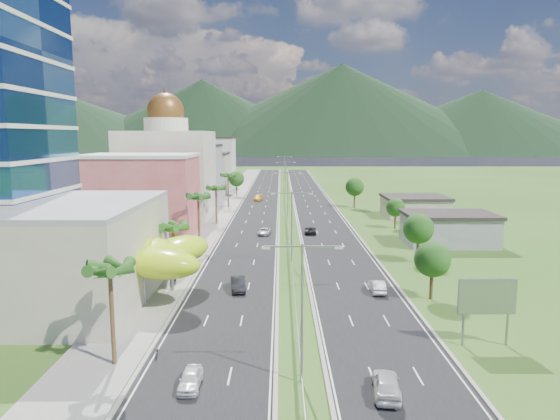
{
  "coord_description": "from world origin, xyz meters",
  "views": [
    {
      "loc": [
        -1.62,
        -61.28,
        18.95
      ],
      "look_at": [
        -1.72,
        18.92,
        7.0
      ],
      "focal_mm": 32.0,
      "sensor_mm": 36.0,
      "label": 1
    }
  ],
  "objects": [
    {
      "name": "road_left",
      "position": [
        -7.5,
        90.0,
        0.02
      ],
      "size": [
        11.0,
        260.0,
        0.04
      ],
      "primitive_type": "cube",
      "color": "black",
      "rests_on": "ground"
    },
    {
      "name": "car_silver_mid_left",
      "position": [
        -4.73,
        33.31,
        0.67
      ],
      "size": [
        2.6,
        4.77,
        1.27
      ],
      "primitive_type": "imported",
      "rotation": [
        0.0,
        0.0,
        -0.11
      ],
      "color": "#B0B2B8",
      "rests_on": "road_left"
    },
    {
      "name": "car_white_near_right",
      "position": [
        6.17,
        -26.9,
        0.87
      ],
      "size": [
        2.57,
        5.1,
        1.67
      ],
      "primitive_type": "imported",
      "rotation": [
        0.0,
        0.0,
        3.02
      ],
      "color": "silver",
      "rests_on": "road_right"
    },
    {
      "name": "shed_near",
      "position": [
        28.0,
        25.0,
        2.5
      ],
      "size": [
        15.0,
        10.0,
        5.0
      ],
      "primitive_type": "cube",
      "color": "gray",
      "rests_on": "ground"
    },
    {
      "name": "road_right",
      "position": [
        7.5,
        90.0,
        0.02
      ],
      "size": [
        11.0,
        260.0,
        0.04
      ],
      "primitive_type": "cube",
      "color": "black",
      "rests_on": "ground"
    },
    {
      "name": "car_dark_far_right",
      "position": [
        4.2,
        34.37,
        0.69
      ],
      "size": [
        2.46,
        4.84,
        1.31
      ],
      "primitive_type": "imported",
      "rotation": [
        0.0,
        0.0,
        3.08
      ],
      "color": "black",
      "rests_on": "road_right"
    },
    {
      "name": "leafy_tree_rb",
      "position": [
        19.0,
        12.0,
        5.18
      ],
      "size": [
        4.55,
        4.55,
        7.47
      ],
      "color": "#47301C",
      "rests_on": "ground"
    },
    {
      "name": "leafy_tree_rd",
      "position": [
        18.0,
        70.0,
        5.58
      ],
      "size": [
        4.9,
        4.9,
        8.05
      ],
      "color": "#47301C",
      "rests_on": "ground"
    },
    {
      "name": "leafy_tree_lfar",
      "position": [
        -15.5,
        95.0,
        5.58
      ],
      "size": [
        4.9,
        4.9,
        8.05
      ],
      "color": "#47301C",
      "rests_on": "ground"
    },
    {
      "name": "midrise_beige",
      "position": [
        -27.0,
        102.0,
        6.5
      ],
      "size": [
        16.0,
        15.0,
        13.0
      ],
      "primitive_type": "cube",
      "color": "#A69C89",
      "rests_on": "ground"
    },
    {
      "name": "car_silver_right",
      "position": [
        10.18,
        -2.46,
        0.79
      ],
      "size": [
        1.71,
        4.57,
        1.49
      ],
      "primitive_type": "imported",
      "rotation": [
        0.0,
        0.0,
        3.11
      ],
      "color": "#B9BDC2",
      "rests_on": "road_right"
    },
    {
      "name": "streetlight_median_d",
      "position": [
        0.0,
        95.0,
        6.75
      ],
      "size": [
        6.04,
        0.25,
        11.0
      ],
      "color": "gray",
      "rests_on": "ground"
    },
    {
      "name": "palm_tree_d",
      "position": [
        -15.5,
        45.0,
        7.54
      ],
      "size": [
        3.6,
        3.6,
        8.6
      ],
      "color": "#47301C",
      "rests_on": "ground"
    },
    {
      "name": "palm_tree_c",
      "position": [
        -15.5,
        22.0,
        8.5
      ],
      "size": [
        3.6,
        3.6,
        9.6
      ],
      "color": "#47301C",
      "rests_on": "ground"
    },
    {
      "name": "midrise_grey",
      "position": [
        -27.0,
        80.0,
        8.0
      ],
      "size": [
        16.0,
        15.0,
        16.0
      ],
      "primitive_type": "cube",
      "color": "gray",
      "rests_on": "ground"
    },
    {
      "name": "leafy_tree_rc",
      "position": [
        22.0,
        40.0,
        4.37
      ],
      "size": [
        3.85,
        3.85,
        6.33
      ],
      "color": "#47301C",
      "rests_on": "ground"
    },
    {
      "name": "mountain_ridge",
      "position": [
        60.0,
        450.0,
        0.0
      ],
      "size": [
        860.0,
        140.0,
        90.0
      ],
      "primitive_type": null,
      "color": "black",
      "rests_on": "ground"
    },
    {
      "name": "streetlight_median_c",
      "position": [
        0.0,
        50.0,
        6.75
      ],
      "size": [
        6.04,
        0.25,
        11.0
      ],
      "color": "gray",
      "rests_on": "ground"
    },
    {
      "name": "car_yellow_far_left",
      "position": [
        -8.26,
        84.78,
        0.83
      ],
      "size": [
        2.65,
        5.62,
        1.58
      ],
      "primitive_type": "imported",
      "rotation": [
        0.0,
        0.0,
        -0.08
      ],
      "color": "gold",
      "rests_on": "road_left"
    },
    {
      "name": "lime_canopy",
      "position": [
        -20.0,
        -4.0,
        4.99
      ],
      "size": [
        18.0,
        15.0,
        7.4
      ],
      "color": "#B8E316",
      "rests_on": "ground"
    },
    {
      "name": "domed_building",
      "position": [
        -28.0,
        55.0,
        11.35
      ],
      "size": [
        20.0,
        20.0,
        28.7
      ],
      "color": "beige",
      "rests_on": "ground"
    },
    {
      "name": "streetlight_median_a",
      "position": [
        0.0,
        -25.0,
        6.75
      ],
      "size": [
        6.04,
        0.25,
        11.0
      ],
      "color": "gray",
      "rests_on": "ground"
    },
    {
      "name": "palm_tree_a",
      "position": [
        -15.5,
        -22.0,
        8.02
      ],
      "size": [
        3.6,
        3.6,
        9.1
      ],
      "color": "#47301C",
      "rests_on": "ground"
    },
    {
      "name": "car_dark_left",
      "position": [
        -6.89,
        -1.69,
        0.84
      ],
      "size": [
        2.31,
        5.04,
        1.6
      ],
      "primitive_type": "imported",
      "rotation": [
        0.0,
        0.0,
        0.13
      ],
      "color": "black",
      "rests_on": "road_left"
    },
    {
      "name": "sidewalk_left",
      "position": [
        -17.0,
        90.0,
        0.06
      ],
      "size": [
        7.0,
        260.0,
        0.12
      ],
      "primitive_type": "cube",
      "color": "gray",
      "rests_on": "ground"
    },
    {
      "name": "shed_far",
      "position": [
        30.0,
        55.0,
        2.2
      ],
      "size": [
        14.0,
        12.0,
        4.4
      ],
      "primitive_type": "cube",
      "color": "#A69C89",
      "rests_on": "ground"
    },
    {
      "name": "palm_tree_b",
      "position": [
        -15.5,
        2.0,
        7.06
      ],
      "size": [
        3.6,
        3.6,
        8.1
      ],
      "color": "#47301C",
      "rests_on": "ground"
    },
    {
      "name": "palm_tree_e",
      "position": [
        -15.5,
        70.0,
        8.31
      ],
      "size": [
        3.6,
        3.6,
        9.4
      ],
      "color": "#47301C",
      "rests_on": "ground"
    },
    {
      "name": "motorcycle",
      "position": [
        -12.3,
        -20.56,
        0.61
      ],
      "size": [
        0.85,
        1.86,
        1.15
      ],
      "primitive_type": "imported",
      "rotation": [
        0.0,
        0.0,
        0.17
      ],
      "color": "black",
      "rests_on": "road_left"
    },
    {
      "name": "streetlight_median_e",
      "position": [
        0.0,
        140.0,
        6.75
      ],
      "size": [
        6.04,
        0.25,
        11.0
      ],
      "color": "gray",
      "rests_on": "ground"
    },
    {
      "name": "streetlight_median_b",
      "position": [
        0.0,
        10.0,
        6.75
      ],
      "size": [
        6.04,
        0.25,
        11.0
      ],
      "color": "gray",
      "rests_on": "ground"
    },
    {
      "name": "billboard",
      "position": [
        17.0,
        -18.0,
        4.42
      ],
      "size": [
        5.2,
        0.35,
        6.2
      ],
      "color": "gray",
      "rests_on": "ground"
    },
    {
      "name": "leafy_tree_ra",
      "position": [
        16.0,
        -5.0,
        4.78
      ],
      "size": [
        4.2,
        4.2,
        6.9
      ],
      "color": "#47301C",
      "rests_on": "ground"
    },
    {
      "name": "pink_shophouse",
      "position": [
        -28.0,
        32.0,
        7.5
      ],
      "size": [
        20.0,
        15.0,
        15.0
      ],
      "primitive_type": "cube",
      "color": "#BB504C",
      "rests_on": "ground"
    },
    {
      "name": "ground",
      "position": [
        0.0,
        0.0,
        0.0
      ],
      "size": [
        500.0,
        500.0,
        0.0
      ],
      "primitive_type": "plane",
      "color": "#2D5119",
      "rests_on": "ground"
    },
    {
      "name": "median_guardrail",
      "position": [
        0.0,
        71.99,
        0.62
      ],
      "size": [
        0.1,
        216.06,
        0.76
      ],
      "color": "gray",
      "rests_on": "ground"
    },
    {
      "name": "car_white_near_left",
      "position": [
        -8.45,
        -25.83,
        0.71
      ],
      "size": [
        1.63,
        3.96,
        1.34
      ],
      "primitive_type": "imported",
      "rotation": [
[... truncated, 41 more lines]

